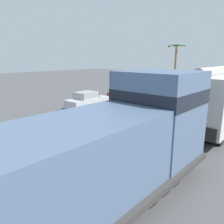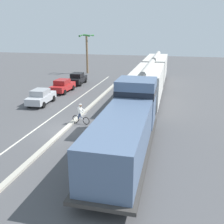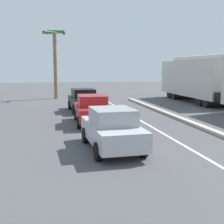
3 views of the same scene
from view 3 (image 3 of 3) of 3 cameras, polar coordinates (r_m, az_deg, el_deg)
The scene contains 6 objects.
lane_stripe at distance 12.68m, azimuth 13.81°, elevation -6.42°, with size 0.14×36.00×0.01m, color silver.
hopper_car_middle at distance 29.24m, azimuth 15.36°, elevation 5.84°, with size 2.90×10.60×4.18m.
parked_car_silver at distance 11.94m, azimuth -0.04°, elevation -3.09°, with size 1.99×4.28×1.62m.
parked_car_red at distance 17.41m, azimuth -3.68°, elevation 0.49°, with size 1.92×4.25×1.62m.
parked_car_black at distance 22.43m, azimuth -5.30°, elevation 2.22°, with size 1.98×4.27×1.62m.
palm_tree_near at distance 31.73m, azimuth -10.39°, elevation 11.06°, with size 2.30×2.14×6.83m.
Camera 3 is at (-7.75, -5.05, 3.17)m, focal length 50.00 mm.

